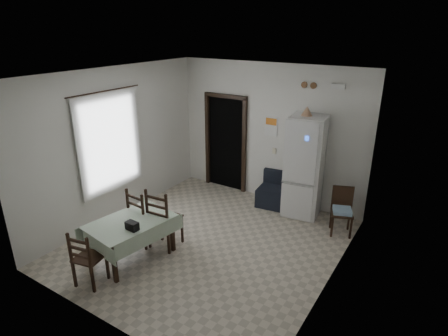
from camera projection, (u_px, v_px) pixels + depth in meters
ground at (209, 243)px, 6.58m from camera, size 4.50×4.50×0.00m
ceiling at (206, 74)px, 5.53m from camera, size 4.20×4.50×0.02m
wall_back at (269, 134)px, 7.82m from camera, size 4.20×0.02×2.90m
wall_front at (95, 225)px, 4.28m from camera, size 4.20×0.02×2.90m
wall_left at (117, 145)px, 7.10m from camera, size 0.02×4.50×2.90m
wall_right at (336, 196)px, 5.00m from camera, size 0.02×4.50×2.90m
doorway at (231, 141)px, 8.65m from camera, size 1.06×0.52×2.22m
window_recess at (106, 142)px, 6.94m from camera, size 0.10×1.20×1.60m
curtain at (110, 143)px, 6.88m from camera, size 0.02×1.45×1.85m
curtain_rod at (105, 91)px, 6.53m from camera, size 0.02×1.60×0.02m
calendar at (271, 126)px, 7.73m from camera, size 0.28×0.02×0.40m
calendar_image at (271, 122)px, 7.69m from camera, size 0.24×0.01×0.14m
light_switch at (274, 151)px, 7.87m from camera, size 0.08×0.02×0.12m
vent_left at (304, 85)px, 7.07m from camera, size 0.12×0.03×0.12m
vent_right at (313, 86)px, 6.98m from camera, size 0.12×0.03×0.12m
emergency_light at (338, 86)px, 6.72m from camera, size 0.25×0.07×0.09m
fridge at (305, 167)px, 7.25m from camera, size 0.74×0.74×2.01m
tan_cone at (307, 111)px, 6.87m from camera, size 0.21×0.21×0.17m
navy_seat at (273, 190)px, 7.81m from camera, size 0.66×0.65×0.72m
corner_chair at (342, 212)px, 6.73m from camera, size 0.49×0.49×0.87m
dining_table at (132, 239)px, 6.06m from camera, size 1.06×1.42×0.68m
black_bag at (132, 226)px, 5.66m from camera, size 0.21×0.13×0.13m
dining_chair_far_left at (145, 215)px, 6.45m from camera, size 0.48×0.48×1.04m
dining_chair_far_right at (165, 217)px, 6.33m from camera, size 0.51×0.51×1.09m
dining_chair_near_head at (89, 257)px, 5.41m from camera, size 0.45×0.45×0.90m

